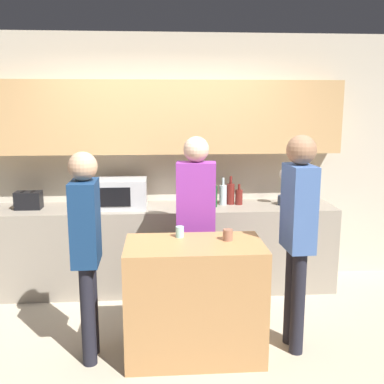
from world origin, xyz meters
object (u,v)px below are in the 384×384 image
object	(u,v)px
microwave	(121,193)
person_left	(86,240)
bottle_4	(239,197)
cup_1	(180,232)
toaster	(29,200)
bottle_1	(214,195)
person_center	(298,224)
bottle_2	(223,194)
bottle_3	(231,193)
bottle_0	(206,195)
cup_0	(228,235)
potted_plant	(285,187)
person_right	(196,214)

from	to	relation	value
microwave	person_left	xyz separation A→B (m)	(-0.15, -1.34, -0.09)
person_left	bottle_4	bearing A→B (deg)	133.86
cup_1	microwave	bearing A→B (deg)	115.60
toaster	bottle_1	bearing A→B (deg)	-1.24
toaster	person_center	distance (m)	2.74
bottle_4	cup_1	distance (m)	1.39
toaster	bottle_4	size ratio (longest dim) A/B	1.17
bottle_2	person_left	size ratio (longest dim) A/B	0.18
bottle_2	bottle_4	xyz separation A→B (m)	(0.17, -0.01, -0.03)
bottle_3	bottle_4	distance (m)	0.10
bottle_0	cup_1	distance (m)	1.27
toaster	bottle_4	xyz separation A→B (m)	(2.19, 0.05, -0.01)
microwave	cup_0	bearing A→B (deg)	-53.89
person_center	person_left	bearing A→B (deg)	89.50
bottle_2	person_left	xyz separation A→B (m)	(-1.22, -1.40, -0.05)
bottle_2	cup_0	xyz separation A→B (m)	(-0.15, -1.33, -0.05)
bottle_4	cup_1	world-z (taller)	bottle_4
microwave	bottle_0	world-z (taller)	microwave
bottle_0	microwave	bearing A→B (deg)	-175.98
potted_plant	person_right	distance (m)	1.27
bottle_4	person_left	distance (m)	1.97
toaster	bottle_2	world-z (taller)	bottle_2
microwave	person_right	bearing A→B (deg)	-46.82
toaster	bottle_2	distance (m)	2.02
potted_plant	person_left	xyz separation A→B (m)	(-1.88, -1.34, -0.13)
microwave	person_center	xyz separation A→B (m)	(1.47, -1.29, -0.01)
toaster	person_left	size ratio (longest dim) A/B	0.16
bottle_2	person_center	world-z (taller)	person_center
potted_plant	person_center	size ratio (longest dim) A/B	0.23
person_right	bottle_3	bearing A→B (deg)	-111.72
bottle_0	bottle_4	size ratio (longest dim) A/B	1.29
bottle_2	person_left	world-z (taller)	person_left
bottle_4	person_center	distance (m)	1.37
bottle_1	bottle_3	bearing A→B (deg)	31.06
bottle_2	cup_0	bearing A→B (deg)	-96.35
cup_1	person_center	xyz separation A→B (m)	(0.91, -0.14, 0.08)
microwave	person_left	world-z (taller)	person_left
potted_plant	person_center	world-z (taller)	person_center
cup_1	person_center	bearing A→B (deg)	-8.54
bottle_0	bottle_4	distance (m)	0.36
bottle_1	person_center	xyz separation A→B (m)	(0.51, -1.25, 0.02)
microwave	cup_1	world-z (taller)	microwave
cup_1	person_left	distance (m)	0.73
toaster	person_right	distance (m)	1.83
person_left	bottle_2	bearing A→B (deg)	137.73
cup_1	person_right	size ratio (longest dim) A/B	0.05
bottle_2	cup_1	distance (m)	1.32
person_right	potted_plant	bearing A→B (deg)	-136.86
person_left	bottle_1	bearing A→B (deg)	138.26
bottle_1	microwave	bearing A→B (deg)	177.63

